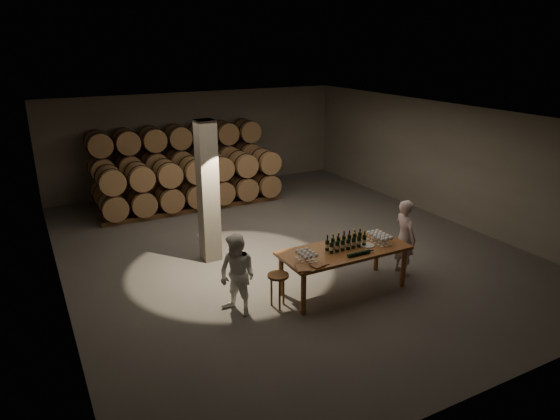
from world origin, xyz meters
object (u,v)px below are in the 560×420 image
bottle_cluster (346,242)px  notebook_near (318,265)px  plate (367,245)px  person_woman (237,275)px  person_man (405,237)px  stool (278,280)px  tasting_table (344,254)px

bottle_cluster → notebook_near: 1.03m
plate → person_woman: (-2.72, 0.23, -0.13)m
bottle_cluster → person_woman: 2.29m
person_man → stool: bearing=92.7°
notebook_near → person_woman: size_ratio=0.16×
person_woman → person_man: bearing=61.6°
tasting_table → plate: 0.52m
plate → person_man: person_man is taller
plate → notebook_near: notebook_near is taller
bottle_cluster → stool: size_ratio=1.29×
bottle_cluster → person_man: person_man is taller
tasting_table → stool: tasting_table is taller
tasting_table → person_woman: (-2.22, 0.16, -0.02)m
notebook_near → stool: size_ratio=0.37×
tasting_table → notebook_near: 0.97m
tasting_table → person_man: (1.59, 0.05, 0.03)m
plate → person_woman: 2.74m
bottle_cluster → notebook_near: bearing=-154.6°
notebook_near → person_man: (2.47, 0.46, -0.09)m
notebook_near → bottle_cluster: bearing=12.9°
tasting_table → person_woman: person_woman is taller
bottle_cluster → person_woman: size_ratio=0.56×
tasting_table → notebook_near: notebook_near is taller
notebook_near → tasting_table: bearing=12.7°
person_man → bottle_cluster: bearing=93.2°
plate → notebook_near: (-1.37, -0.34, 0.01)m
stool → person_woman: bearing=170.1°
stool → person_woman: size_ratio=0.43×
tasting_table → stool: (-1.46, 0.03, -0.25)m
stool → person_woman: (-0.76, 0.13, 0.22)m
person_man → person_woman: (-3.81, 0.11, -0.05)m
person_man → person_woman: size_ratio=1.07×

